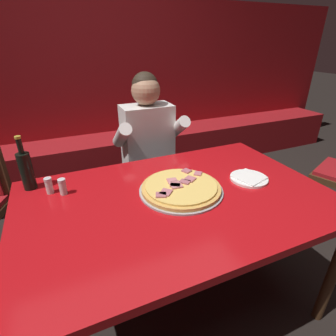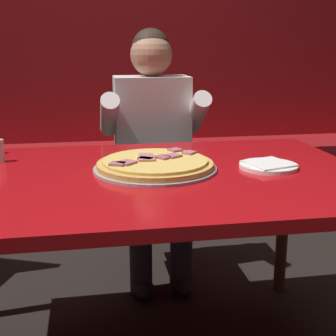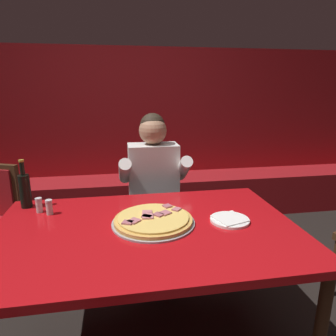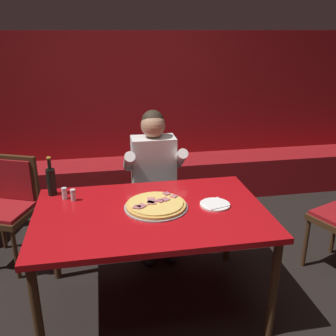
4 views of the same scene
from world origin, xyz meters
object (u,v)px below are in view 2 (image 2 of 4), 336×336
(pizza, at_px, (155,165))
(plate_white_paper, at_px, (269,166))
(main_dining_table, at_px, (145,192))
(diner_seated_blue_shirt, at_px, (154,144))

(pizza, distance_m, plate_white_paper, 0.41)
(main_dining_table, bearing_deg, pizza, 46.04)
(pizza, bearing_deg, plate_white_paper, -6.26)
(plate_white_paper, relative_size, diner_seated_blue_shirt, 0.16)
(main_dining_table, bearing_deg, diner_seated_blue_shirt, 79.57)
(pizza, relative_size, plate_white_paper, 2.08)
(main_dining_table, relative_size, pizza, 3.56)
(pizza, bearing_deg, main_dining_table, -133.96)
(pizza, distance_m, diner_seated_blue_shirt, 0.71)
(plate_white_paper, bearing_deg, main_dining_table, 179.73)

